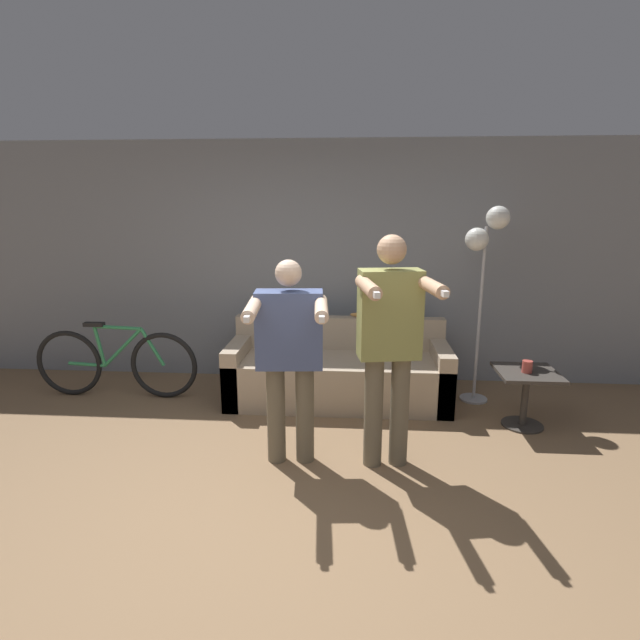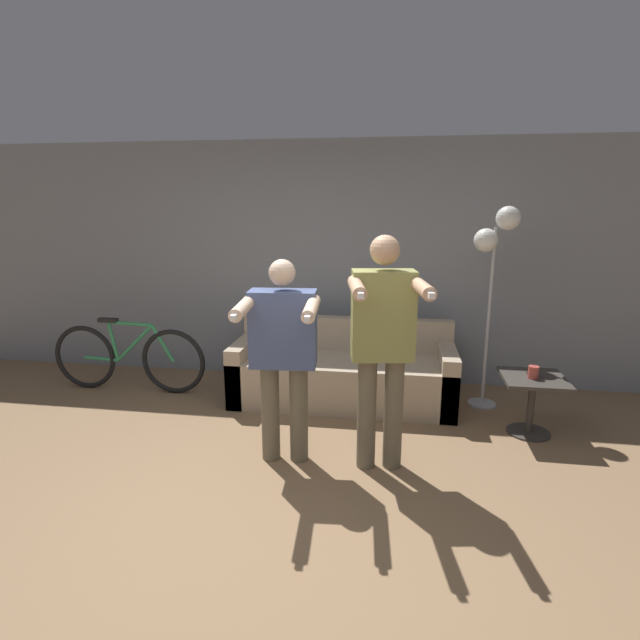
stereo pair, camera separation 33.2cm
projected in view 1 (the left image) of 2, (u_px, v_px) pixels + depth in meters
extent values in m
plane|color=#846647|center=(267.00, 516.00, 3.20)|extent=(16.00, 16.00, 0.00)
cube|color=gray|center=(307.00, 263.00, 5.47)|extent=(10.00, 0.05, 2.60)
cube|color=tan|center=(338.00, 379.00, 4.99)|extent=(2.17, 0.81, 0.46)
cube|color=tan|center=(339.00, 333.00, 5.22)|extent=(2.17, 0.14, 0.33)
cube|color=tan|center=(239.00, 370.00, 5.04)|extent=(0.16, 0.81, 0.60)
cube|color=tan|center=(440.00, 375.00, 4.90)|extent=(0.16, 0.81, 0.60)
cylinder|color=#6B604C|center=(276.00, 414.00, 3.80)|extent=(0.14, 0.14, 0.76)
cylinder|color=#6B604C|center=(305.00, 414.00, 3.81)|extent=(0.14, 0.14, 0.76)
cube|color=#475684|center=(289.00, 329.00, 3.65)|extent=(0.50, 0.26, 0.57)
sphere|color=beige|center=(288.00, 273.00, 3.55)|extent=(0.19, 0.19, 0.19)
cylinder|color=beige|center=(252.00, 308.00, 3.36)|extent=(0.13, 0.51, 0.10)
cube|color=white|center=(247.00, 318.00, 3.11)|extent=(0.05, 0.12, 0.04)
cylinder|color=beige|center=(321.00, 308.00, 3.36)|extent=(0.13, 0.51, 0.10)
cube|color=white|center=(322.00, 318.00, 3.12)|extent=(0.05, 0.12, 0.04)
cylinder|color=#6B604C|center=(373.00, 412.00, 3.73)|extent=(0.14, 0.14, 0.86)
cylinder|color=#6B604C|center=(399.00, 411.00, 3.75)|extent=(0.14, 0.14, 0.86)
cube|color=#8C8E4C|center=(390.00, 314.00, 3.57)|extent=(0.47, 0.29, 0.64)
sphere|color=tan|center=(392.00, 249.00, 3.46)|extent=(0.21, 0.21, 0.21)
cylinder|color=tan|center=(368.00, 287.00, 3.25)|extent=(0.17, 0.51, 0.09)
cube|color=white|center=(376.00, 294.00, 3.01)|extent=(0.06, 0.12, 0.04)
cylinder|color=tan|center=(431.00, 286.00, 3.29)|extent=(0.17, 0.51, 0.09)
cube|color=white|center=(443.00, 293.00, 3.05)|extent=(0.06, 0.12, 0.04)
ellipsoid|color=tan|center=(375.00, 310.00, 5.14)|extent=(0.32, 0.12, 0.16)
sphere|color=tan|center=(388.00, 305.00, 5.12)|extent=(0.10, 0.10, 0.10)
ellipsoid|color=tan|center=(358.00, 315.00, 5.18)|extent=(0.18, 0.04, 0.04)
cone|color=tan|center=(387.00, 302.00, 5.09)|extent=(0.03, 0.03, 0.03)
cone|color=tan|center=(387.00, 301.00, 5.13)|extent=(0.03, 0.03, 0.03)
cylinder|color=#B2B2B7|center=(473.00, 399.00, 5.07)|extent=(0.27, 0.27, 0.02)
cylinder|color=#B2B2B7|center=(480.00, 317.00, 4.87)|extent=(0.03, 0.03, 1.73)
sphere|color=white|center=(498.00, 218.00, 4.64)|extent=(0.22, 0.22, 0.22)
sphere|color=white|center=(477.00, 239.00, 4.70)|extent=(0.22, 0.22, 0.22)
cylinder|color=#38332D|center=(522.00, 425.00, 4.48)|extent=(0.36, 0.36, 0.02)
cylinder|color=#38332D|center=(525.00, 400.00, 4.42)|extent=(0.06, 0.06, 0.49)
cube|color=#38332D|center=(527.00, 373.00, 4.36)|extent=(0.52, 0.52, 0.03)
cylinder|color=#B7473D|center=(527.00, 367.00, 4.32)|extent=(0.09, 0.09, 0.11)
torus|color=black|center=(164.00, 365.00, 5.05)|extent=(0.69, 0.05, 0.69)
torus|color=black|center=(69.00, 363.00, 5.12)|extent=(0.69, 0.05, 0.69)
cylinder|color=#338E56|center=(123.00, 347.00, 5.03)|extent=(0.44, 0.04, 0.42)
cylinder|color=#338E56|center=(100.00, 346.00, 5.05)|extent=(0.10, 0.04, 0.42)
cylinder|color=#338E56|center=(118.00, 328.00, 4.99)|extent=(0.48, 0.04, 0.05)
cylinder|color=#338E56|center=(87.00, 364.00, 5.11)|extent=(0.38, 0.04, 0.05)
cylinder|color=#338E56|center=(153.00, 347.00, 5.01)|extent=(0.24, 0.04, 0.40)
cube|color=black|center=(94.00, 324.00, 5.00)|extent=(0.20, 0.07, 0.04)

